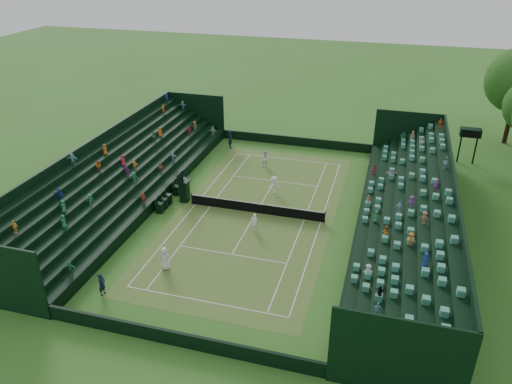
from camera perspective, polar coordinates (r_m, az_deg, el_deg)
ground at (r=41.97m, az=0.00°, el=-2.43°), size 160.00×160.00×0.00m
court_surface at (r=41.97m, az=0.00°, el=-2.42°), size 12.97×26.77×0.01m
perimeter_wall_north at (r=55.75m, az=4.51°, el=5.81°), size 17.17×0.20×1.00m
perimeter_wall_south at (r=29.64m, az=-8.83°, el=-16.28°), size 17.17×0.20×1.00m
perimeter_wall_east at (r=40.53m, az=11.63°, el=-3.39°), size 0.20×31.77×1.00m
perimeter_wall_west at (r=44.53m, az=-10.56°, el=-0.35°), size 0.20×31.77×1.00m
north_grandstand at (r=40.08m, az=17.71°, el=-2.85°), size 6.60×32.00×4.90m
south_grandstand at (r=45.98m, az=-15.36°, el=1.48°), size 6.60×32.00×4.90m
tennis_net at (r=41.71m, az=0.00°, el=-1.80°), size 11.67×0.10×1.06m
scoreboard_tower at (r=54.58m, az=23.30°, el=6.12°), size 2.00×1.00×3.70m
umpire_chair at (r=43.74m, az=-8.22°, el=0.44°), size 0.94×0.94×2.95m
courtside_chairs at (r=44.58m, az=-9.58°, el=-0.24°), size 0.60×5.56×1.30m
player_near_west at (r=35.38m, az=-10.38°, el=-7.48°), size 0.95×0.72×1.75m
player_near_east at (r=39.12m, az=-0.17°, el=-3.48°), size 0.60×0.42×1.57m
player_far_west at (r=50.02m, az=1.12°, el=3.80°), size 1.04×0.93×1.78m
player_far_east at (r=44.90m, az=2.09°, el=0.85°), size 1.10×0.66×1.67m
line_judge_north at (r=54.86m, az=-2.95°, el=6.02°), size 0.63×0.80×1.94m
line_judge_south at (r=34.11m, az=-17.21°, el=-10.05°), size 0.41×0.60×1.57m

